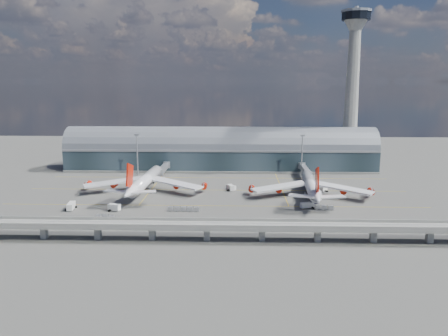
{
  "coord_description": "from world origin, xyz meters",
  "views": [
    {
      "loc": [
        10.74,
        -205.61,
        56.82
      ],
      "look_at": [
        4.29,
        10.0,
        14.0
      ],
      "focal_mm": 35.0,
      "sensor_mm": 36.0,
      "label": 1
    }
  ],
  "objects_px": {
    "service_truck_1": "(114,207)",
    "cargo_train_2": "(324,208)",
    "service_truck_3": "(323,189)",
    "control_tower": "(352,90)",
    "cargo_train_1": "(183,209)",
    "floodlight_mast_left": "(137,154)",
    "airliner_left": "(144,181)",
    "airliner_right": "(311,187)",
    "service_truck_0": "(71,206)",
    "service_truck_2": "(308,205)",
    "cargo_train_0": "(105,217)",
    "service_truck_4": "(231,188)",
    "service_truck_5": "(231,188)",
    "floodlight_mast_right": "(302,155)"
  },
  "relations": [
    {
      "from": "airliner_left",
      "to": "cargo_train_1",
      "type": "distance_m",
      "value": 41.33
    },
    {
      "from": "control_tower",
      "to": "floodlight_mast_right",
      "type": "height_order",
      "value": "control_tower"
    },
    {
      "from": "service_truck_1",
      "to": "service_truck_4",
      "type": "height_order",
      "value": "service_truck_1"
    },
    {
      "from": "floodlight_mast_left",
      "to": "service_truck_5",
      "type": "height_order",
      "value": "floodlight_mast_left"
    },
    {
      "from": "airliner_right",
      "to": "service_truck_0",
      "type": "bearing_deg",
      "value": -163.49
    },
    {
      "from": "cargo_train_1",
      "to": "floodlight_mast_right",
      "type": "bearing_deg",
      "value": -41.68
    },
    {
      "from": "floodlight_mast_left",
      "to": "service_truck_2",
      "type": "bearing_deg",
      "value": -35.8
    },
    {
      "from": "cargo_train_0",
      "to": "airliner_left",
      "type": "bearing_deg",
      "value": -11.9
    },
    {
      "from": "floodlight_mast_left",
      "to": "service_truck_5",
      "type": "distance_m",
      "value": 68.67
    },
    {
      "from": "control_tower",
      "to": "service_truck_4",
      "type": "height_order",
      "value": "control_tower"
    },
    {
      "from": "cargo_train_0",
      "to": "cargo_train_1",
      "type": "height_order",
      "value": "cargo_train_1"
    },
    {
      "from": "airliner_right",
      "to": "cargo_train_1",
      "type": "distance_m",
      "value": 66.45
    },
    {
      "from": "service_truck_2",
      "to": "service_truck_3",
      "type": "xyz_separation_m",
      "value": [
        13.21,
        31.6,
        0.01
      ]
    },
    {
      "from": "airliner_left",
      "to": "service_truck_5",
      "type": "height_order",
      "value": "airliner_left"
    },
    {
      "from": "cargo_train_0",
      "to": "service_truck_5",
      "type": "bearing_deg",
      "value": -48.13
    },
    {
      "from": "control_tower",
      "to": "floodlight_mast_left",
      "type": "xyz_separation_m",
      "value": [
        -135.0,
        -28.0,
        -38.0
      ]
    },
    {
      "from": "service_truck_2",
      "to": "control_tower",
      "type": "bearing_deg",
      "value": -44.4
    },
    {
      "from": "control_tower",
      "to": "service_truck_5",
      "type": "xyz_separation_m",
      "value": [
        -77.26,
        -63.08,
        -50.29
      ]
    },
    {
      "from": "floodlight_mast_right",
      "to": "service_truck_4",
      "type": "distance_m",
      "value": 56.62
    },
    {
      "from": "floodlight_mast_left",
      "to": "service_truck_3",
      "type": "distance_m",
      "value": 113.04
    },
    {
      "from": "floodlight_mast_right",
      "to": "cargo_train_1",
      "type": "relative_size",
      "value": 1.78
    },
    {
      "from": "airliner_right",
      "to": "service_truck_5",
      "type": "bearing_deg",
      "value": 166.21
    },
    {
      "from": "floodlight_mast_left",
      "to": "airliner_left",
      "type": "relative_size",
      "value": 0.37
    },
    {
      "from": "service_truck_4",
      "to": "cargo_train_1",
      "type": "distance_m",
      "value": 43.81
    },
    {
      "from": "service_truck_5",
      "to": "floodlight_mast_left",
      "type": "bearing_deg",
      "value": 98.7
    },
    {
      "from": "floodlight_mast_left",
      "to": "service_truck_3",
      "type": "height_order",
      "value": "floodlight_mast_left"
    },
    {
      "from": "service_truck_4",
      "to": "cargo_train_1",
      "type": "bearing_deg",
      "value": -137.5
    },
    {
      "from": "service_truck_0",
      "to": "service_truck_2",
      "type": "distance_m",
      "value": 107.52
    },
    {
      "from": "service_truck_1",
      "to": "service_truck_4",
      "type": "distance_m",
      "value": 64.58
    },
    {
      "from": "service_truck_1",
      "to": "service_truck_3",
      "type": "distance_m",
      "value": 107.69
    },
    {
      "from": "cargo_train_1",
      "to": "service_truck_0",
      "type": "bearing_deg",
      "value": 87.34
    },
    {
      "from": "service_truck_4",
      "to": "airliner_left",
      "type": "bearing_deg",
      "value": 167.62
    },
    {
      "from": "service_truck_1",
      "to": "service_truck_3",
      "type": "xyz_separation_m",
      "value": [
        100.48,
        38.72,
        -0.2
      ]
    },
    {
      "from": "service_truck_0",
      "to": "service_truck_5",
      "type": "relative_size",
      "value": 1.42
    },
    {
      "from": "service_truck_0",
      "to": "cargo_train_1",
      "type": "height_order",
      "value": "service_truck_0"
    },
    {
      "from": "control_tower",
      "to": "cargo_train_1",
      "type": "bearing_deg",
      "value": -133.8
    },
    {
      "from": "service_truck_1",
      "to": "cargo_train_0",
      "type": "relative_size",
      "value": 0.7
    },
    {
      "from": "control_tower",
      "to": "cargo_train_1",
      "type": "relative_size",
      "value": 7.15
    },
    {
      "from": "service_truck_0",
      "to": "cargo_train_0",
      "type": "height_order",
      "value": "service_truck_0"
    },
    {
      "from": "service_truck_1",
      "to": "service_truck_2",
      "type": "height_order",
      "value": "service_truck_1"
    },
    {
      "from": "cargo_train_0",
      "to": "cargo_train_1",
      "type": "xyz_separation_m",
      "value": [
        31.37,
        13.04,
        0.03
      ]
    },
    {
      "from": "floodlight_mast_left",
      "to": "cargo_train_1",
      "type": "distance_m",
      "value": 83.86
    },
    {
      "from": "floodlight_mast_left",
      "to": "cargo_train_1",
      "type": "xyz_separation_m",
      "value": [
        37.02,
        -74.18,
        -12.64
      ]
    },
    {
      "from": "service_truck_1",
      "to": "cargo_train_2",
      "type": "bearing_deg",
      "value": -69.47
    },
    {
      "from": "floodlight_mast_left",
      "to": "service_truck_2",
      "type": "height_order",
      "value": "floodlight_mast_left"
    },
    {
      "from": "airliner_left",
      "to": "cargo_train_2",
      "type": "bearing_deg",
      "value": -15.59
    },
    {
      "from": "service_truck_4",
      "to": "floodlight_mast_right",
      "type": "bearing_deg",
      "value": 20.46
    },
    {
      "from": "control_tower",
      "to": "floodlight_mast_left",
      "type": "distance_m",
      "value": 143.01
    },
    {
      "from": "service_truck_1",
      "to": "service_truck_4",
      "type": "relative_size",
      "value": 1.04
    },
    {
      "from": "floodlight_mast_left",
      "to": "airliner_left",
      "type": "distance_m",
      "value": 43.71
    }
  ]
}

